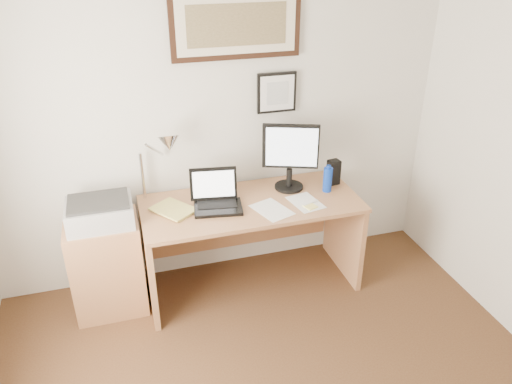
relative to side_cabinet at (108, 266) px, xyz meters
name	(u,v)px	position (x,y,z in m)	size (l,w,h in m)	color
wall_back	(218,123)	(0.92, 0.32, 0.89)	(3.50, 0.02, 2.50)	silver
side_cabinet	(108,266)	(0.00, 0.00, 0.00)	(0.50, 0.40, 0.73)	#A26B44
water_bottle	(328,180)	(1.68, -0.04, 0.48)	(0.07, 0.07, 0.19)	#0D35AF
bottle_cap	(329,167)	(1.68, -0.04, 0.59)	(0.03, 0.03, 0.02)	#0D35AF
speaker	(333,172)	(1.77, 0.06, 0.48)	(0.09, 0.08, 0.20)	black
paper_sheet_a	(272,210)	(1.18, -0.20, 0.39)	(0.21, 0.30, 0.00)	white
paper_sheet_b	(306,202)	(1.45, -0.17, 0.39)	(0.19, 0.28, 0.00)	white
sticky_pad	(310,206)	(1.46, -0.25, 0.39)	(0.08, 0.08, 0.01)	#FAEE76
marker_pen	(311,203)	(1.48, -0.20, 0.39)	(0.02, 0.02, 0.14)	white
book	(162,216)	(0.42, -0.09, 0.40)	(0.22, 0.29, 0.02)	#CDBF60
desk	(248,224)	(1.07, 0.04, 0.15)	(1.60, 0.70, 0.75)	#A26B44
laptop	(216,199)	(0.81, -0.04, 0.44)	(0.37, 0.34, 0.26)	black
lcd_monitor	(290,154)	(1.41, 0.08, 0.68)	(0.41, 0.22, 0.52)	black
printer	(100,212)	(0.01, -0.01, 0.45)	(0.44, 0.34, 0.18)	#A9A9AC
desk_lamp	(167,146)	(0.51, 0.13, 0.82)	(0.29, 0.27, 0.53)	silver
picture_large	(236,24)	(1.07, 0.29, 1.59)	(0.92, 0.04, 0.47)	black
picture_small	(277,93)	(1.37, 0.29, 1.09)	(0.30, 0.03, 0.30)	black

